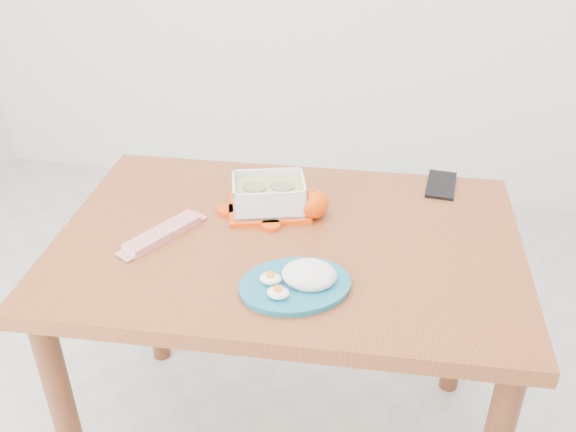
% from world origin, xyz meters
% --- Properties ---
extents(dining_table, '(1.14, 0.79, 0.75)m').
position_xyz_m(dining_table, '(0.10, 0.17, 0.64)').
color(dining_table, '#9C502C').
rests_on(dining_table, ground).
extents(food_container, '(0.24, 0.21, 0.09)m').
position_xyz_m(food_container, '(0.03, 0.29, 0.79)').
color(food_container, '#E73E06').
rests_on(food_container, dining_table).
extents(orange_fruit, '(0.08, 0.08, 0.08)m').
position_xyz_m(orange_fruit, '(0.14, 0.28, 0.79)').
color(orange_fruit, '#F25A04').
rests_on(orange_fruit, dining_table).
extents(rice_plate, '(0.31, 0.31, 0.06)m').
position_xyz_m(rice_plate, '(0.16, -0.01, 0.77)').
color(rice_plate, '#186785').
rests_on(rice_plate, dining_table).
extents(candy_bar, '(0.14, 0.20, 0.02)m').
position_xyz_m(candy_bar, '(-0.20, 0.12, 0.76)').
color(candy_bar, '#B9090E').
rests_on(candy_bar, dining_table).
extents(smartphone, '(0.09, 0.16, 0.01)m').
position_xyz_m(smartphone, '(0.46, 0.50, 0.75)').
color(smartphone, black).
rests_on(smartphone, dining_table).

